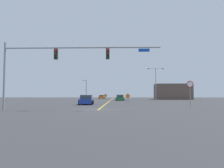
{
  "coord_description": "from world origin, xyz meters",
  "views": [
    {
      "loc": [
        1.92,
        -19.91,
        1.51
      ],
      "look_at": [
        0.51,
        32.44,
        4.31
      ],
      "focal_mm": 32.29,
      "sensor_mm": 36.0,
      "label": 1
    }
  ],
  "objects_px": {
    "construction_sign_left_lane": "(128,97)",
    "street_lamp_far_left": "(156,81)",
    "car_blue_far": "(86,100)",
    "traffic_signal_assembly": "(58,59)",
    "street_lamp_far_right": "(86,88)",
    "car_orange_distant": "(102,97)",
    "stop_sign": "(190,89)",
    "construction_sign_right_lane": "(105,96)",
    "car_green_passing": "(120,98)"
  },
  "relations": [
    {
      "from": "construction_sign_right_lane",
      "to": "car_orange_distant",
      "type": "relative_size",
      "value": 0.47
    },
    {
      "from": "construction_sign_left_lane",
      "to": "car_green_passing",
      "type": "xyz_separation_m",
      "value": [
        -1.46,
        12.07,
        -0.45
      ]
    },
    {
      "from": "street_lamp_far_right",
      "to": "car_orange_distant",
      "type": "height_order",
      "value": "street_lamp_far_right"
    },
    {
      "from": "construction_sign_right_lane",
      "to": "car_blue_far",
      "type": "height_order",
      "value": "construction_sign_right_lane"
    },
    {
      "from": "car_green_passing",
      "to": "car_orange_distant",
      "type": "xyz_separation_m",
      "value": [
        -6.63,
        22.77,
        -0.03
      ]
    },
    {
      "from": "car_orange_distant",
      "to": "stop_sign",
      "type": "bearing_deg",
      "value": -74.99
    },
    {
      "from": "construction_sign_right_lane",
      "to": "car_green_passing",
      "type": "xyz_separation_m",
      "value": [
        4.27,
        -8.01,
        -0.44
      ]
    },
    {
      "from": "street_lamp_far_right",
      "to": "construction_sign_right_lane",
      "type": "bearing_deg",
      "value": -65.48
    },
    {
      "from": "car_orange_distant",
      "to": "construction_sign_right_lane",
      "type": "bearing_deg",
      "value": -80.92
    },
    {
      "from": "car_blue_far",
      "to": "stop_sign",
      "type": "bearing_deg",
      "value": -32.12
    },
    {
      "from": "street_lamp_far_left",
      "to": "car_blue_far",
      "type": "xyz_separation_m",
      "value": [
        -14.71,
        -21.09,
        -4.32
      ]
    },
    {
      "from": "car_green_passing",
      "to": "car_blue_far",
      "type": "xyz_separation_m",
      "value": [
        -5.44,
        -21.96,
        0.01
      ]
    },
    {
      "from": "traffic_signal_assembly",
      "to": "street_lamp_far_right",
      "type": "xyz_separation_m",
      "value": [
        -6.86,
        61.18,
        -1.03
      ]
    },
    {
      "from": "traffic_signal_assembly",
      "to": "car_blue_far",
      "type": "bearing_deg",
      "value": 84.24
    },
    {
      "from": "car_green_passing",
      "to": "car_orange_distant",
      "type": "distance_m",
      "value": 23.71
    },
    {
      "from": "stop_sign",
      "to": "construction_sign_left_lane",
      "type": "xyz_separation_m",
      "value": [
        -6.09,
        18.04,
        -1.02
      ]
    },
    {
      "from": "street_lamp_far_left",
      "to": "construction_sign_right_lane",
      "type": "distance_m",
      "value": 16.65
    },
    {
      "from": "construction_sign_right_lane",
      "to": "street_lamp_far_left",
      "type": "bearing_deg",
      "value": -33.28
    },
    {
      "from": "stop_sign",
      "to": "car_blue_far",
      "type": "bearing_deg",
      "value": 147.88
    },
    {
      "from": "construction_sign_right_lane",
      "to": "street_lamp_far_right",
      "type": "bearing_deg",
      "value": 114.52
    },
    {
      "from": "street_lamp_far_right",
      "to": "car_orange_distant",
      "type": "distance_m",
      "value": 9.3
    },
    {
      "from": "stop_sign",
      "to": "car_blue_far",
      "type": "distance_m",
      "value": 15.41
    },
    {
      "from": "street_lamp_far_right",
      "to": "construction_sign_left_lane",
      "type": "relative_size",
      "value": 4.14
    },
    {
      "from": "stop_sign",
      "to": "street_lamp_far_left",
      "type": "bearing_deg",
      "value": 86.64
    },
    {
      "from": "construction_sign_right_lane",
      "to": "car_green_passing",
      "type": "relative_size",
      "value": 0.39
    },
    {
      "from": "traffic_signal_assembly",
      "to": "construction_sign_left_lane",
      "type": "xyz_separation_m",
      "value": [
        8.03,
        21.02,
        -4.01
      ]
    },
    {
      "from": "car_blue_far",
      "to": "construction_sign_left_lane",
      "type": "bearing_deg",
      "value": 55.07
    },
    {
      "from": "car_green_passing",
      "to": "car_blue_far",
      "type": "distance_m",
      "value": 22.62
    },
    {
      "from": "car_green_passing",
      "to": "car_orange_distant",
      "type": "bearing_deg",
      "value": 106.23
    },
    {
      "from": "traffic_signal_assembly",
      "to": "car_blue_far",
      "type": "relative_size",
      "value": 4.02
    },
    {
      "from": "street_lamp_far_left",
      "to": "car_orange_distant",
      "type": "relative_size",
      "value": 2.17
    },
    {
      "from": "traffic_signal_assembly",
      "to": "car_green_passing",
      "type": "bearing_deg",
      "value": 78.78
    },
    {
      "from": "traffic_signal_assembly",
      "to": "car_orange_distant",
      "type": "bearing_deg",
      "value": 90.06
    },
    {
      "from": "street_lamp_far_left",
      "to": "car_orange_distant",
      "type": "distance_m",
      "value": 28.82
    },
    {
      "from": "construction_sign_right_lane",
      "to": "stop_sign",
      "type": "bearing_deg",
      "value": -72.78
    },
    {
      "from": "stop_sign",
      "to": "street_lamp_far_right",
      "type": "bearing_deg",
      "value": 109.82
    },
    {
      "from": "construction_sign_left_lane",
      "to": "car_green_passing",
      "type": "bearing_deg",
      "value": 96.9
    },
    {
      "from": "traffic_signal_assembly",
      "to": "street_lamp_far_left",
      "type": "relative_size",
      "value": 1.87
    },
    {
      "from": "construction_sign_left_lane",
      "to": "street_lamp_far_left",
      "type": "bearing_deg",
      "value": 55.14
    },
    {
      "from": "car_blue_far",
      "to": "car_green_passing",
      "type": "bearing_deg",
      "value": 76.08
    },
    {
      "from": "traffic_signal_assembly",
      "to": "street_lamp_far_right",
      "type": "bearing_deg",
      "value": 96.4
    },
    {
      "from": "car_orange_distant",
      "to": "street_lamp_far_right",
      "type": "bearing_deg",
      "value": 141.96
    },
    {
      "from": "stop_sign",
      "to": "construction_sign_right_lane",
      "type": "xyz_separation_m",
      "value": [
        -11.82,
        38.13,
        -1.02
      ]
    },
    {
      "from": "construction_sign_left_lane",
      "to": "car_orange_distant",
      "type": "distance_m",
      "value": 35.77
    },
    {
      "from": "stop_sign",
      "to": "car_green_passing",
      "type": "xyz_separation_m",
      "value": [
        -7.55,
        30.12,
        -1.47
      ]
    },
    {
      "from": "traffic_signal_assembly",
      "to": "street_lamp_far_left",
      "type": "distance_m",
      "value": 35.9
    },
    {
      "from": "traffic_signal_assembly",
      "to": "construction_sign_left_lane",
      "type": "distance_m",
      "value": 22.85
    },
    {
      "from": "stop_sign",
      "to": "car_blue_far",
      "type": "relative_size",
      "value": 0.79
    },
    {
      "from": "car_green_passing",
      "to": "car_orange_distant",
      "type": "relative_size",
      "value": 1.19
    },
    {
      "from": "street_lamp_far_left",
      "to": "construction_sign_right_lane",
      "type": "relative_size",
      "value": 4.65
    }
  ]
}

